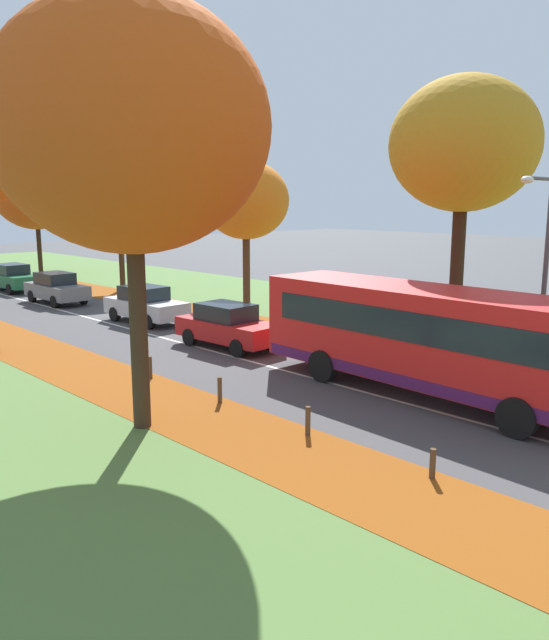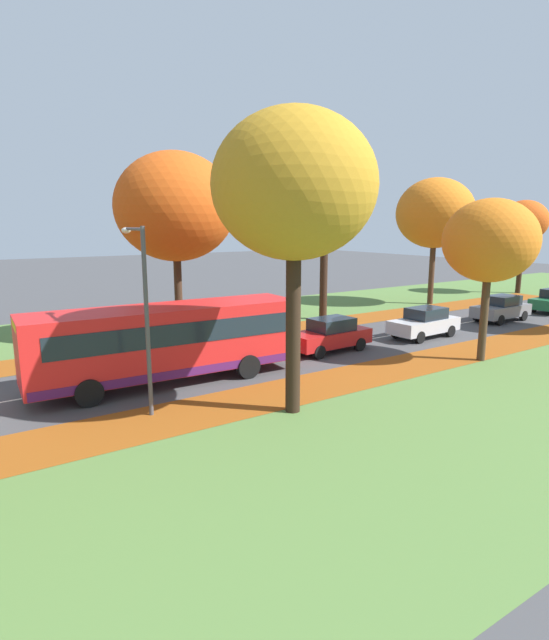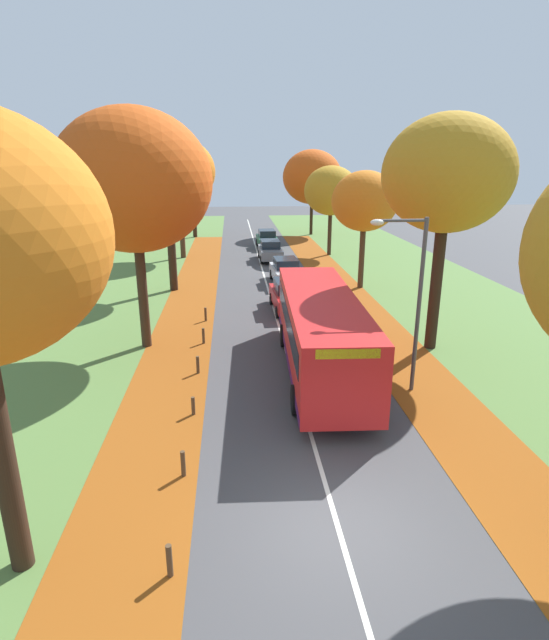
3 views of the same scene
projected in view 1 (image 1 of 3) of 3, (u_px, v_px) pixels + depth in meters
The scene contains 19 objects.
leaf_litter_left at pixel (144, 394), 17.38m from camera, with size 2.80×60.00×0.00m, color #8C4714.
grass_verge_right at pixel (315, 309), 31.07m from camera, with size 12.00×90.00×0.01m, color #517538.
leaf_litter_right at pixel (351, 343), 23.70m from camera, with size 2.80×60.00×0.00m, color #8C4714.
road_centre_line at pixel (160, 337), 24.76m from camera, with size 0.12×80.00×0.01m, color silver.
tree_left_near at pixel (130, 127), 13.65m from camera, with size 6.23×6.23×9.73m.
tree_right_near at pixel (464, 146), 21.13m from camera, with size 5.06×5.06×9.49m.
tree_right_mid at pixel (246, 201), 28.75m from camera, with size 4.01×4.01×7.16m.
tree_right_far at pixel (119, 201), 36.98m from camera, with size 4.44×4.44×7.32m.
tree_right_distant at pixel (35, 191), 45.70m from camera, with size 6.20×6.20×8.82m.
bollard_third at pixel (433, 464), 12.08m from camera, with size 0.12×0.12×0.61m, color #4C3823.
bollard_fourth at pixel (308, 421), 14.31m from camera, with size 0.12×0.12×0.69m, color #4C3823.
bollard_fifth at pixel (220, 390), 16.62m from camera, with size 0.12×0.12×0.71m, color #4C3823.
bollard_sixth at pixel (150, 368), 18.85m from camera, with size 0.12×0.12×0.70m, color #4C3823.
streetlamp_right at pixel (541, 259), 17.21m from camera, with size 1.89×0.28×6.00m.
bus at pixel (430, 335), 17.04m from camera, with size 2.95×10.49×2.98m.
car_red_lead at pixel (228, 326), 22.87m from camera, with size 1.92×4.27×1.62m.
car_silver_following at pixel (146, 304), 27.58m from camera, with size 1.92×4.27×1.62m.
car_grey_third_in_line at pixel (56, 288), 32.78m from camera, with size 1.83×4.23×1.62m.
car_green_fourth_in_line at pixel (13, 278), 37.23m from camera, with size 1.89×4.25×1.62m.
Camera 1 is at (-13.65, -0.49, 5.32)m, focal length 35.00 mm.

